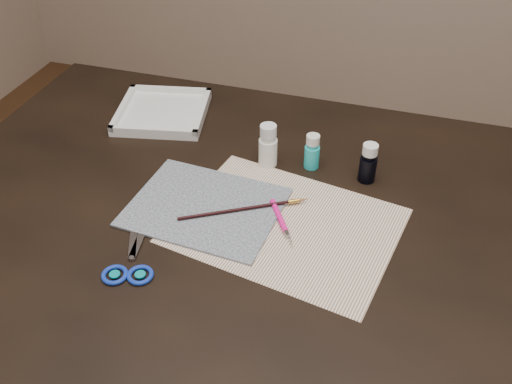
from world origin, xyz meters
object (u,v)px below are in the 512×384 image
(paint_bottle_cyan, at_px, (312,151))
(scissors, at_px, (129,252))
(canvas, at_px, (205,207))
(paint_bottle_navy, at_px, (368,163))
(palette_tray, at_px, (163,111))
(paint_bottle_white, at_px, (268,145))
(paper, at_px, (286,225))

(paint_bottle_cyan, distance_m, scissors, 0.41)
(canvas, distance_m, scissors, 0.17)
(paint_bottle_navy, distance_m, palette_tray, 0.50)
(paint_bottle_white, distance_m, paint_bottle_cyan, 0.09)
(canvas, height_order, scissors, scissors)
(paint_bottle_cyan, bearing_deg, paint_bottle_navy, -5.93)
(paint_bottle_navy, xyz_separation_m, scissors, (-0.35, -0.32, -0.04))
(paper, height_order, palette_tray, palette_tray)
(paint_bottle_white, bearing_deg, scissors, -115.58)
(paper, height_order, canvas, canvas)
(canvas, distance_m, palette_tray, 0.35)
(paint_bottle_white, relative_size, palette_tray, 0.47)
(canvas, bearing_deg, paint_bottle_navy, 32.64)
(paint_bottle_navy, distance_m, scissors, 0.48)
(paper, relative_size, paint_bottle_cyan, 5.14)
(canvas, distance_m, paint_bottle_navy, 0.33)
(paper, height_order, paint_bottle_white, paint_bottle_white)
(paint_bottle_white, bearing_deg, paint_bottle_cyan, 11.10)
(paint_bottle_white, xyz_separation_m, scissors, (-0.15, -0.32, -0.04))
(canvas, distance_m, paint_bottle_white, 0.19)
(palette_tray, bearing_deg, canvas, -53.06)
(palette_tray, bearing_deg, paint_bottle_white, -21.55)
(canvas, xyz_separation_m, paint_bottle_navy, (0.27, 0.18, 0.04))
(paint_bottle_cyan, relative_size, scissors, 0.44)
(scissors, distance_m, palette_tray, 0.45)
(paint_bottle_white, relative_size, scissors, 0.54)
(paper, bearing_deg, scissors, -148.22)
(paint_bottle_cyan, relative_size, palette_tray, 0.38)
(paper, xyz_separation_m, paint_bottle_white, (-0.08, 0.17, 0.05))
(canvas, xyz_separation_m, paint_bottle_white, (0.07, 0.17, 0.04))
(scissors, bearing_deg, paper, -81.66)
(paper, distance_m, paint_bottle_cyan, 0.19)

